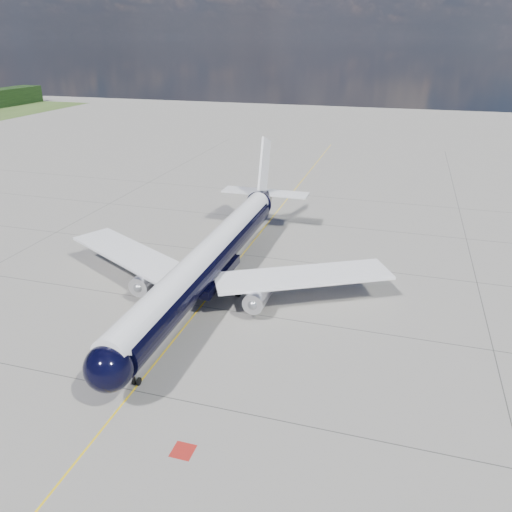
{
  "coord_description": "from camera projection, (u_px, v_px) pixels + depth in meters",
  "views": [
    {
      "loc": [
        19.6,
        -34.63,
        27.33
      ],
      "look_at": [
        4.5,
        16.33,
        4.0
      ],
      "focal_mm": 35.0,
      "sensor_mm": 36.0,
      "label": 1
    }
  ],
  "objects": [
    {
      "name": "main_airliner",
      "position": [
        212.0,
        256.0,
        56.9
      ],
      "size": [
        40.78,
        49.5,
        14.33
      ],
      "rotation": [
        0.0,
        0.0,
        -0.0
      ],
      "color": "black",
      "rests_on": "ground"
    },
    {
      "name": "ground",
      "position": [
        253.0,
        242.0,
        72.83
      ],
      "size": [
        320.0,
        320.0,
        0.0
      ],
      "primitive_type": "plane",
      "color": "gray",
      "rests_on": "ground"
    },
    {
      "name": "red_marking",
      "position": [
        183.0,
        451.0,
        35.94
      ],
      "size": [
        1.6,
        1.6,
        0.01
      ],
      "primitive_type": "cube",
      "color": "maroon",
      "rests_on": "ground"
    },
    {
      "name": "taxiway_centerline",
      "position": [
        243.0,
        255.0,
        68.44
      ],
      "size": [
        0.16,
        160.0,
        0.01
      ],
      "primitive_type": "cube",
      "color": "yellow",
      "rests_on": "ground"
    }
  ]
}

